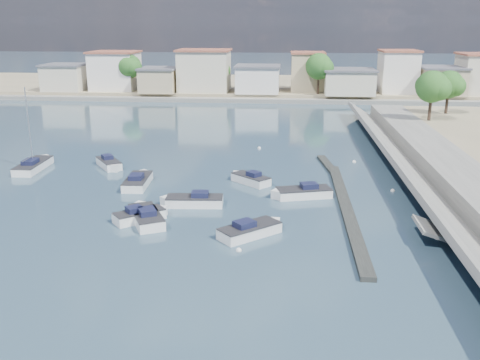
# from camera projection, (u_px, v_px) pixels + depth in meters

# --- Properties ---
(ground) EXTENTS (400.00, 400.00, 0.00)m
(ground) POSITION_uv_depth(u_px,v_px,m) (272.00, 136.00, 74.17)
(ground) COLOR #294353
(ground) RESTS_ON ground
(seawall_walkway) EXTENTS (5.00, 90.00, 1.80)m
(seawall_walkway) POSITION_uv_depth(u_px,v_px,m) (476.00, 193.00, 46.63)
(seawall_walkway) COLOR slate
(seawall_walkway) RESTS_ON ground
(breakwater) EXTENTS (2.00, 31.02, 0.35)m
(breakwater) POSITION_uv_depth(u_px,v_px,m) (342.00, 198.00, 47.48)
(breakwater) COLOR black
(breakwater) RESTS_ON ground
(far_shore_land) EXTENTS (160.00, 40.00, 1.40)m
(far_shore_land) POSITION_uv_depth(u_px,v_px,m) (279.00, 86.00, 123.61)
(far_shore_land) COLOR gray
(far_shore_land) RESTS_ON ground
(far_shore_quay) EXTENTS (160.00, 2.50, 0.80)m
(far_shore_quay) POSITION_uv_depth(u_px,v_px,m) (277.00, 101.00, 103.65)
(far_shore_quay) COLOR slate
(far_shore_quay) RESTS_ON ground
(far_town) EXTENTS (113.01, 12.80, 8.35)m
(far_town) POSITION_uv_depth(u_px,v_px,m) (331.00, 75.00, 107.13)
(far_town) COLOR beige
(far_town) RESTS_ON far_shore_land
(shore_trees) EXTENTS (74.56, 38.32, 7.92)m
(shore_trees) POSITION_uv_depth(u_px,v_px,m) (322.00, 72.00, 98.55)
(shore_trees) COLOR #38281E
(shore_trees) RESTS_ON ground
(motorboat_a) EXTENTS (4.01, 5.56, 1.48)m
(motorboat_a) POSITION_uv_depth(u_px,v_px,m) (146.00, 216.00, 42.48)
(motorboat_a) COLOR white
(motorboat_a) RESTS_ON ground
(motorboat_b) EXTENTS (4.12, 3.78, 1.48)m
(motorboat_b) POSITION_uv_depth(u_px,v_px,m) (142.00, 216.00, 42.62)
(motorboat_b) COLOR white
(motorboat_b) RESTS_ON ground
(motorboat_c) EXTENTS (5.47, 2.18, 1.48)m
(motorboat_c) POSITION_uv_depth(u_px,v_px,m) (192.00, 201.00, 45.99)
(motorboat_c) COLOR white
(motorboat_c) RESTS_ON ground
(motorboat_d) EXTENTS (5.56, 3.21, 1.48)m
(motorboat_d) POSITION_uv_depth(u_px,v_px,m) (301.00, 193.00, 48.19)
(motorboat_d) COLOR white
(motorboat_d) RESTS_ON ground
(motorboat_e) EXTENTS (2.33, 5.80, 1.48)m
(motorboat_e) POSITION_uv_depth(u_px,v_px,m) (138.00, 181.00, 51.81)
(motorboat_e) COLOR white
(motorboat_e) RESTS_ON ground
(motorboat_f) EXTENTS (4.11, 3.96, 1.48)m
(motorboat_f) POSITION_uv_depth(u_px,v_px,m) (249.00, 179.00, 52.44)
(motorboat_f) COLOR white
(motorboat_f) RESTS_ON ground
(motorboat_g) EXTENTS (3.84, 4.51, 1.48)m
(motorboat_g) POSITION_uv_depth(u_px,v_px,m) (110.00, 164.00, 57.94)
(motorboat_g) COLOR white
(motorboat_g) RESTS_ON ground
(motorboat_h) EXTENTS (4.82, 4.58, 1.48)m
(motorboat_h) POSITION_uv_depth(u_px,v_px,m) (252.00, 230.00, 39.67)
(motorboat_h) COLOR white
(motorboat_h) RESTS_ON ground
(sailboat) EXTENTS (2.29, 6.81, 9.00)m
(sailboat) POSITION_uv_depth(u_px,v_px,m) (35.00, 165.00, 57.38)
(sailboat) COLOR white
(sailboat) RESTS_ON ground
(mooring_buoys) EXTENTS (14.85, 31.42, 0.41)m
(mooring_buoys) POSITION_uv_depth(u_px,v_px,m) (329.00, 188.00, 50.70)
(mooring_buoys) COLOR white
(mooring_buoys) RESTS_ON ground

